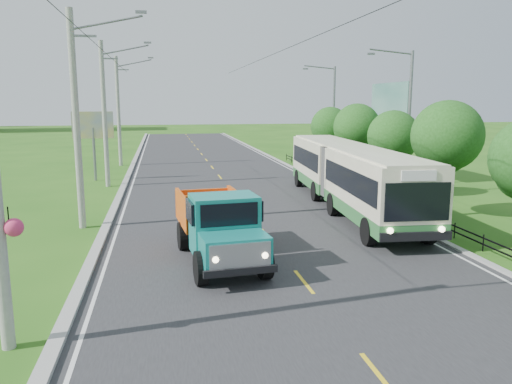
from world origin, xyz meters
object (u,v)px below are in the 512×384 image
object	(u,v)px
pole_near	(77,120)
billboard_left	(93,129)
streetlight_mid	(407,118)
dump_truck	(219,222)
billboard_right	(389,109)
tree_fifth	(357,130)
tree_back	(330,128)
planter_near	(442,221)
tree_fourth	(393,139)
bus	(349,172)
pole_mid	(105,114)
tree_third	(446,140)
streetlight_far	(332,113)
pole_far	(119,111)
planter_mid	(373,192)
planter_far	(331,174)

from	to	relation	value
pole_near	billboard_left	distance (m)	15.10
streetlight_mid	dump_truck	size ratio (longest dim) A/B	1.38
billboard_right	dump_truck	size ratio (longest dim) A/B	1.11
tree_fifth	streetlight_mid	world-z (taller)	streetlight_mid
streetlight_mid	dump_truck	bearing A→B (deg)	-139.29
pole_near	billboard_right	distance (m)	23.32
tree_back	planter_near	bearing A→B (deg)	-93.57
tree_fourth	bus	world-z (taller)	tree_fourth
pole_mid	billboard_left	xyz separation A→B (m)	(-1.24, 3.00, -1.23)
tree_third	streetlight_far	xyz separation A→B (m)	(0.79, 19.86, 0.92)
pole_near	bus	distance (m)	14.37
pole_far	tree_back	size ratio (longest dim) A/B	1.82
tree_fourth	planter_mid	world-z (taller)	tree_fourth
streetlight_mid	streetlight_far	size ratio (longest dim) A/B	1.00
streetlight_mid	tree_fifth	bearing A→B (deg)	97.29
pole_near	planter_far	world-z (taller)	pole_near
pole_mid	tree_fourth	world-z (taller)	pole_mid
tree_third	billboard_right	xyz separation A→B (m)	(2.44, 11.86, 1.36)
dump_truck	billboard_right	bearing A→B (deg)	44.02
tree_fourth	planter_far	world-z (taller)	tree_fourth
tree_third	streetlight_far	world-z (taller)	streetlight_far
dump_truck	planter_mid	bearing A→B (deg)	40.09
streetlight_mid	billboard_left	size ratio (longest dim) A/B	1.74
tree_third	planter_far	xyz separation A→B (m)	(-1.26, 13.86, -3.70)
tree_fourth	pole_near	bearing A→B (deg)	-164.16
pole_far	billboard_right	xyz separation A→B (m)	(20.56, -13.00, 0.25)
streetlight_far	dump_truck	world-z (taller)	streetlight_far
pole_mid	tree_fifth	bearing A→B (deg)	-2.71
bus	planter_far	bearing A→B (deg)	79.65
pole_near	streetlight_mid	xyz separation A→B (m)	(18.90, 5.00, -0.19)
bus	billboard_left	bearing A→B (deg)	143.29
streetlight_far	planter_mid	distance (m)	14.88
pole_far	tree_back	distance (m)	19.43
pole_far	tree_back	bearing A→B (deg)	-20.74
tree_fifth	planter_far	size ratio (longest dim) A/B	8.66
bus	pole_mid	bearing A→B (deg)	148.11
tree_fifth	billboard_left	distance (m)	19.74
pole_far	dump_truck	xyz separation A→B (m)	(5.76, -30.31, -3.57)
streetlight_far	planter_far	world-z (taller)	streetlight_far
planter_near	billboard_left	bearing A→B (deg)	135.16
tree_fourth	planter_near	xyz separation A→B (m)	(-1.26, -8.14, -3.30)
streetlight_mid	planter_mid	xyz separation A→B (m)	(-2.04, -0.00, -4.62)
tree_third	planter_far	distance (m)	14.40
billboard_right	bus	world-z (taller)	billboard_right
pole_mid	dump_truck	size ratio (longest dim) A/B	1.52
planter_mid	billboard_left	bearing A→B (deg)	151.08
planter_near	planter_far	bearing A→B (deg)	90.00
streetlight_mid	billboard_right	world-z (taller)	streetlight_mid
pole_far	planter_far	distance (m)	20.70
pole_mid	billboard_right	bearing A→B (deg)	-2.78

